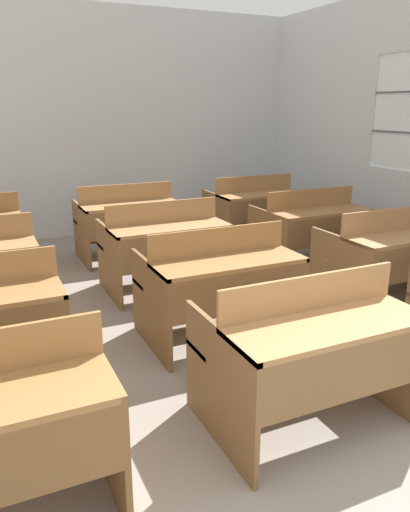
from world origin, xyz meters
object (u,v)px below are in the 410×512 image
Objects in this scene: bench_third_center at (164,244)px; bench_back_center at (128,220)px; bench_back_right at (255,208)px; bench_second_right at (391,255)px; bench_third_right at (311,227)px; wastepaper_bin at (273,213)px; bench_front_center at (310,348)px; bench_second_center at (220,282)px.

bench_third_center is 1.00× the size of bench_back_center.
bench_back_right is at bearing -0.54° from bench_back_center.
bench_back_center is 1.67m from bench_back_right.
bench_second_right is 2.88m from bench_back_center.
bench_back_right is at bearing 91.15° from bench_third_right.
bench_second_right is 2.31m from bench_back_right.
bench_front_center is at bearing -120.19° from wastepaper_bin.
bench_front_center is at bearing -126.57° from bench_third_right.
bench_second_center is at bearing 179.96° from bench_second_right.
bench_third_center is at bearing -145.21° from bench_back_right.
bench_front_center is 2.31m from bench_third_center.
bench_second_center is at bearing -145.62° from bench_third_right.
bench_second_right is 2.05m from bench_third_center.
bench_third_right is at bearing -0.11° from bench_third_center.
bench_back_center is at bearing -161.61° from wastepaper_bin.
bench_front_center is 2.07m from bench_second_right.
bench_second_center and bench_third_right have the same top height.
bench_second_right is at bearing -104.08° from wastepaper_bin.
wastepaper_bin is at bearing 18.39° from bench_back_center.
bench_second_right is 3.78× the size of wastepaper_bin.
bench_second_center is 1.00× the size of bench_back_right.
bench_front_center and bench_second_center have the same top height.
wastepaper_bin is at bearing 51.86° from bench_second_center.
bench_second_center is 1.00× the size of bench_third_right.
bench_third_right is (-0.00, 1.15, 0.00)m from bench_second_right.
bench_second_right and bench_third_center have the same top height.
bench_third_right and bench_back_center have the same top height.
bench_front_center is at bearing -90.58° from bench_third_center.
bench_second_center is 1.00× the size of bench_third_center.
bench_back_center is at bearing 126.19° from bench_second_right.
bench_front_center reaches higher than wastepaper_bin.
bench_back_right is 3.78× the size of wastepaper_bin.
bench_front_center is 1.00× the size of bench_second_right.
bench_second_right and bench_third_right have the same top height.
bench_second_right is at bearing -89.30° from bench_back_right.
bench_third_center is 1.17m from bench_back_center.
bench_front_center and bench_third_center have the same top height.
bench_third_right is at bearing -34.71° from bench_back_center.
bench_back_right is (1.66, 2.31, 0.00)m from bench_second_center.
bench_second_center is at bearing 88.46° from bench_front_center.
bench_second_center reaches higher than wastepaper_bin.
bench_second_right is 1.00× the size of bench_back_center.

